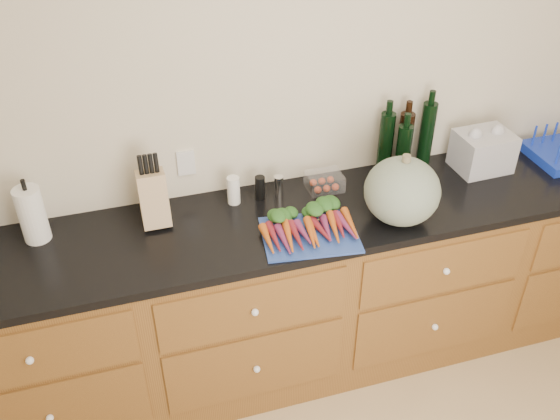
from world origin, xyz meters
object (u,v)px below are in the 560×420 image
object	(u,v)px
cutting_board	(310,235)
tomato_box	(324,182)
carrots	(307,226)
paper_towel	(32,215)
squash	(402,191)
knife_block	(154,198)

from	to	relation	value
cutting_board	tomato_box	distance (m)	0.38
carrots	tomato_box	xyz separation A→B (m)	(0.19, 0.30, 0.01)
tomato_box	paper_towel	bearing A→B (deg)	-179.56
paper_towel	tomato_box	world-z (taller)	paper_towel
cutting_board	squash	world-z (taller)	squash
squash	cutting_board	bearing A→B (deg)	-179.71
squash	knife_block	size ratio (longest dim) A/B	1.37
carrots	squash	distance (m)	0.44
cutting_board	knife_block	xyz separation A→B (m)	(-0.62, 0.30, 0.12)
cutting_board	tomato_box	xyz separation A→B (m)	(0.19, 0.33, 0.03)
cutting_board	paper_towel	size ratio (longest dim) A/B	1.62
carrots	knife_block	world-z (taller)	knife_block
cutting_board	paper_towel	bearing A→B (deg)	164.01
cutting_board	squash	size ratio (longest dim) A/B	1.23
squash	carrots	bearing A→B (deg)	175.95
carrots	knife_block	distance (m)	0.68
squash	tomato_box	size ratio (longest dim) A/B	2.00
tomato_box	squash	bearing A→B (deg)	-54.65
carrots	knife_block	xyz separation A→B (m)	(-0.62, 0.27, 0.09)
paper_towel	knife_block	bearing A→B (deg)	-2.29
knife_block	tomato_box	bearing A→B (deg)	2.14
carrots	knife_block	size ratio (longest dim) A/B	1.69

